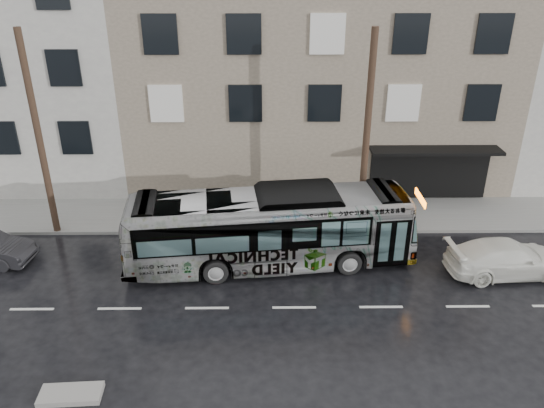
{
  "coord_description": "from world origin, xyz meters",
  "views": [
    {
      "loc": [
        2.22,
        -18.36,
        11.85
      ],
      "look_at": [
        2.44,
        2.5,
        1.82
      ],
      "focal_mm": 35.0,
      "sensor_mm": 36.0,
      "label": 1
    }
  ],
  "objects_px": {
    "utility_pole_front": "(367,136)",
    "bus": "(269,229)",
    "utility_pole_rear": "(39,137)",
    "white_sedan": "(507,258)",
    "sign_post": "(385,205)"
  },
  "relations": [
    {
      "from": "utility_pole_front",
      "to": "bus",
      "type": "distance_m",
      "value": 5.83
    },
    {
      "from": "bus",
      "to": "white_sedan",
      "type": "distance_m",
      "value": 9.62
    },
    {
      "from": "utility_pole_front",
      "to": "white_sedan",
      "type": "bearing_deg",
      "value": -33.83
    },
    {
      "from": "utility_pole_front",
      "to": "utility_pole_rear",
      "type": "bearing_deg",
      "value": 180.0
    },
    {
      "from": "utility_pole_rear",
      "to": "bus",
      "type": "bearing_deg",
      "value": -15.42
    },
    {
      "from": "sign_post",
      "to": "bus",
      "type": "xyz_separation_m",
      "value": [
        -5.29,
        -2.71,
        0.28
      ]
    },
    {
      "from": "bus",
      "to": "white_sedan",
      "type": "height_order",
      "value": "bus"
    },
    {
      "from": "utility_pole_rear",
      "to": "sign_post",
      "type": "bearing_deg",
      "value": 0.0
    },
    {
      "from": "utility_pole_front",
      "to": "utility_pole_rear",
      "type": "height_order",
      "value": "same"
    },
    {
      "from": "utility_pole_front",
      "to": "utility_pole_rear",
      "type": "distance_m",
      "value": 14.0
    },
    {
      "from": "utility_pole_front",
      "to": "utility_pole_rear",
      "type": "xyz_separation_m",
      "value": [
        -14.0,
        0.0,
        0.0
      ]
    },
    {
      "from": "utility_pole_front",
      "to": "sign_post",
      "type": "xyz_separation_m",
      "value": [
        1.1,
        0.0,
        -3.3
      ]
    },
    {
      "from": "sign_post",
      "to": "bus",
      "type": "height_order",
      "value": "bus"
    },
    {
      "from": "utility_pole_front",
      "to": "white_sedan",
      "type": "relative_size",
      "value": 1.84
    },
    {
      "from": "sign_post",
      "to": "bus",
      "type": "relative_size",
      "value": 0.21
    }
  ]
}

